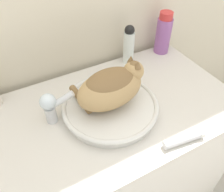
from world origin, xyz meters
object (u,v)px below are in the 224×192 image
at_px(cream_tube, 184,139).
at_px(mouthwash_bottle, 163,34).
at_px(faucet, 51,106).
at_px(cat, 111,86).
at_px(lotion_bottle_white, 129,45).

bearing_deg(cream_tube, mouthwash_bottle, 60.59).
bearing_deg(faucet, cat, 0.78).
bearing_deg(cat, mouthwash_bottle, 26.22).
distance_m(cat, mouthwash_bottle, 0.53).
xyz_separation_m(lotion_bottle_white, cream_tube, (-0.09, -0.54, -0.09)).
relative_size(mouthwash_bottle, lotion_bottle_white, 1.10).
height_order(mouthwash_bottle, cream_tube, mouthwash_bottle).
relative_size(mouthwash_bottle, cream_tube, 1.35).
xyz_separation_m(cat, lotion_bottle_white, (0.25, 0.27, -0.03)).
height_order(faucet, cream_tube, faucet).
distance_m(lotion_bottle_white, cream_tube, 0.55).
xyz_separation_m(cat, faucet, (-0.23, 0.06, -0.05)).
bearing_deg(cat, cream_tube, -63.71).
height_order(cat, cream_tube, cat).
relative_size(faucet, lotion_bottle_white, 0.68).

